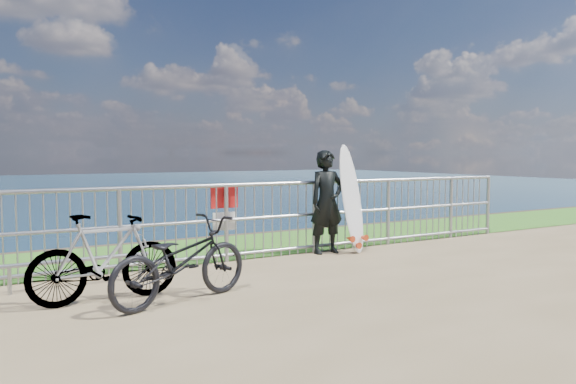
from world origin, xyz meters
TOP-DOWN VIEW (x-y plane):
  - grass_strip at (0.00, 2.70)m, footprint 120.00×120.00m
  - railing at (0.01, 1.60)m, footprint 10.06×0.10m
  - surfer at (1.14, 1.45)m, footprint 0.60×0.41m
  - surfboard at (1.52, 1.32)m, footprint 0.53×0.50m
  - bicycle_near at (-1.81, -0.15)m, footprint 1.79×1.05m
  - bicycle_far at (-2.49, 0.27)m, footprint 1.56×0.46m
  - bike_rack at (-2.61, 1.10)m, footprint 1.64×0.05m

SIDE VIEW (x-z plane):
  - grass_strip at x=0.00m, z-range 0.01..0.01m
  - bike_rack at x=-2.61m, z-range 0.11..0.45m
  - bicycle_near at x=-1.81m, z-range 0.00..0.89m
  - bicycle_far at x=-2.49m, z-range 0.00..0.93m
  - railing at x=0.01m, z-range 0.01..1.14m
  - surfboard at x=1.52m, z-range -0.07..1.64m
  - surfer at x=1.14m, z-range 0.00..1.60m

